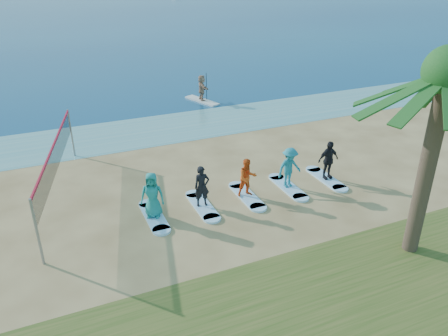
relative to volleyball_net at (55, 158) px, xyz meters
name	(u,v)px	position (x,y,z in m)	size (l,w,h in m)	color
ground	(221,218)	(5.59, -4.13, -1.90)	(600.00, 600.00, 0.00)	tan
shallow_water	(151,130)	(5.59, 6.37, -1.90)	(600.00, 600.00, 0.00)	teal
volleyball_net	(55,158)	(0.00, 0.00, 0.00)	(2.09, 8.87, 2.50)	gray
palm_tree	(448,73)	(10.67, -8.80, 4.37)	(5.60, 5.60, 7.54)	brown
paddleboard	(202,101)	(10.43, 10.58, -1.84)	(0.70, 3.00, 0.12)	silver
paddleboarder	(202,88)	(10.43, 10.58, -0.90)	(1.65, 0.53, 1.78)	tan
surfboard_0	(154,217)	(3.16, -3.06, -1.86)	(0.70, 2.20, 0.09)	#A4D9FF
student_0	(152,195)	(3.16, -3.06, -0.89)	(0.90, 0.59, 1.85)	teal
surfboard_1	(202,206)	(5.20, -3.06, -1.86)	(0.70, 2.20, 0.09)	#A4D9FF
student_1	(202,186)	(5.20, -3.06, -0.95)	(0.63, 0.41, 1.72)	black
surfboard_2	(247,196)	(7.24, -3.06, -1.86)	(0.70, 2.20, 0.09)	#A4D9FF
student_2	(247,178)	(7.24, -3.06, -0.97)	(0.82, 0.64, 1.68)	#E35017
surfboard_3	(288,187)	(9.29, -3.06, -1.86)	(0.70, 2.20, 0.09)	#A4D9FF
student_3	(289,168)	(9.29, -3.06, -0.90)	(1.19, 0.68, 1.84)	teal
surfboard_4	(326,179)	(11.33, -3.06, -1.86)	(0.70, 2.20, 0.09)	#A4D9FF
student_4	(328,160)	(11.33, -3.06, -0.91)	(1.06, 0.44, 1.81)	black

